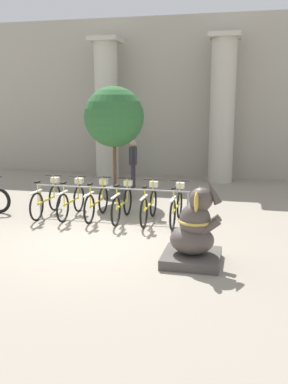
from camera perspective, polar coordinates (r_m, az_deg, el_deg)
name	(u,v)px	position (r m, az deg, el deg)	size (l,w,h in m)	color
ground_plane	(93,242)	(9.00, -6.79, -6.67)	(60.00, 60.00, 0.00)	gray
building_facade	(168,98)	(16.87, 3.16, 12.38)	(20.00, 0.20, 6.00)	#A39E8E
column_left	(107,108)	(16.43, -5.02, 11.06)	(1.09, 1.09, 5.16)	#BCB7A8
column_right	(222,109)	(15.63, 10.40, 10.87)	(1.09, 1.09, 5.16)	#BCB7A8
bike_rack	(111,194)	(10.69, -4.43, -0.25)	(3.96, 0.05, 0.77)	gray
bicycle_0	(47,199)	(11.22, -12.85, -0.97)	(0.48, 1.75, 0.98)	black
bicycle_1	(72,201)	(10.97, -9.63, -1.13)	(0.48, 1.75, 0.98)	black
bicycle_2	(97,202)	(10.75, -6.29, -1.31)	(0.48, 1.75, 0.98)	black
bicycle_3	(122,204)	(10.51, -2.91, -1.56)	(0.48, 1.75, 0.98)	black
bicycle_4	(149,205)	(10.35, 0.68, -1.75)	(0.48, 1.75, 0.98)	black
bicycle_5	(177,207)	(10.22, 4.36, -1.96)	(0.48, 1.75, 0.98)	black
elephant_statue	(194,234)	(7.72, 6.70, -5.55)	(1.03, 1.03, 1.63)	#4C4742
person_pedestrian	(133,160)	(14.34, -1.46, 4.35)	(0.22, 0.47, 1.63)	#383342
potted_tree	(114,119)	(12.76, -4.02, 9.65)	(1.77, 1.77, 3.32)	#4C4C4C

